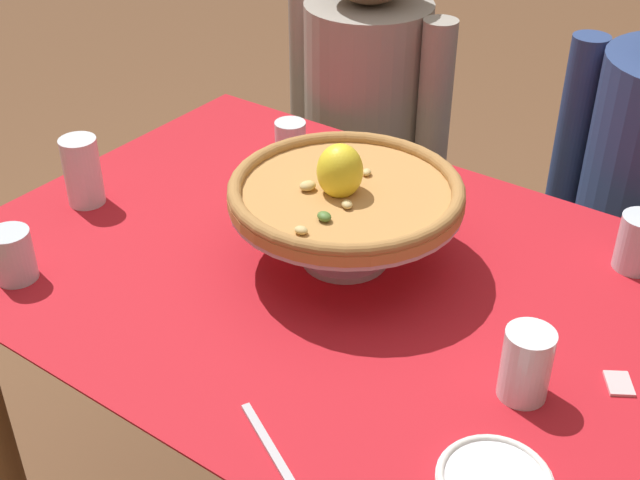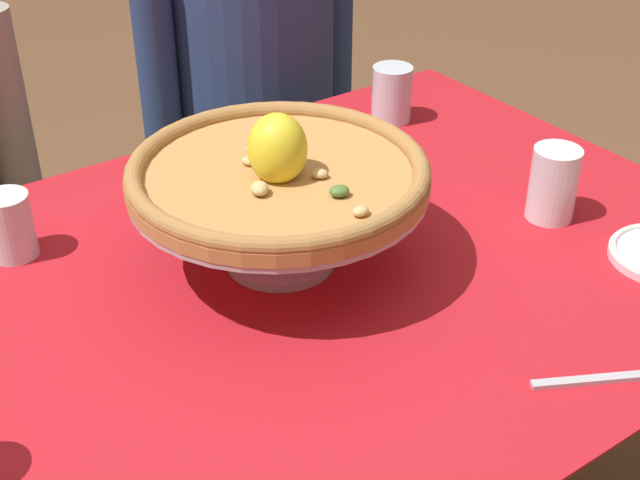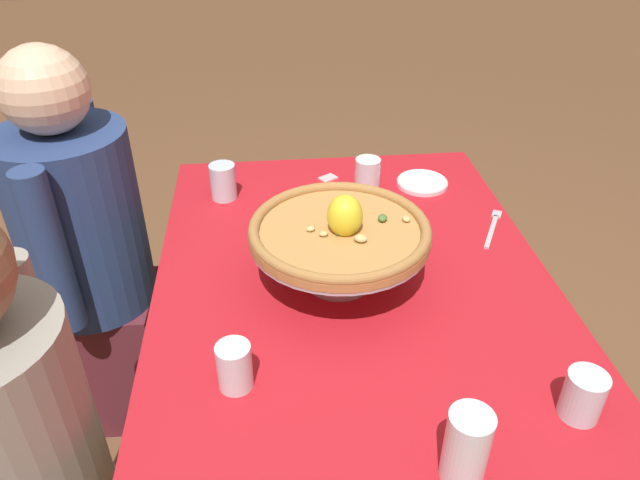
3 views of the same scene
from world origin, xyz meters
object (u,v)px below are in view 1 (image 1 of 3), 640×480
object	(u,v)px
side_plate	(495,480)
water_glass_back_left	(291,146)
diner_left	(364,158)
water_glass_side_right	(525,368)
water_glass_side_left	(83,175)
water_glass_back_right	(638,246)
sugar_packet	(619,384)
pizza	(345,189)
dinner_fork	(277,459)
water_glass_front_left	(14,258)
pizza_stand	(345,214)

from	to	relation	value
side_plate	water_glass_back_left	bearing A→B (deg)	143.91
water_glass_back_left	diner_left	bearing A→B (deg)	99.94
water_glass_side_right	water_glass_side_left	world-z (taller)	water_glass_side_left
water_glass_back_right	sugar_packet	size ratio (longest dim) A/B	2.02
pizza	sugar_packet	world-z (taller)	pizza
dinner_fork	water_glass_side_left	bearing A→B (deg)	156.95
water_glass_back_left	dinner_fork	size ratio (longest dim) A/B	0.53
side_plate	dinner_fork	world-z (taller)	side_plate
water_glass_back_right	dinner_fork	world-z (taller)	water_glass_back_right
water_glass_side_left	sugar_packet	xyz separation A→B (m)	(1.02, 0.10, -0.06)
water_glass_side_left	water_glass_side_right	bearing A→B (deg)	0.02
water_glass_side_right	water_glass_back_right	world-z (taller)	water_glass_side_right
pizza	water_glass_side_right	xyz separation A→B (m)	(0.40, -0.13, -0.09)
water_glass_front_left	water_glass_back_left	size ratio (longest dim) A/B	0.97
pizza_stand	water_glass_front_left	size ratio (longest dim) A/B	4.31
pizza_stand	water_glass_back_right	xyz separation A→B (m)	(0.42, 0.27, -0.05)
side_plate	dinner_fork	distance (m)	0.28
water_glass_side_left	dinner_fork	xyz separation A→B (m)	(0.71, -0.30, -0.06)
water_glass_front_left	side_plate	distance (m)	0.86
water_glass_back_left	side_plate	size ratio (longest dim) A/B	0.63
side_plate	sugar_packet	size ratio (longest dim) A/B	2.99
diner_left	pizza_stand	bearing A→B (deg)	-60.02
water_glass_front_left	diner_left	bearing A→B (deg)	86.68
water_glass_back_right	sugar_packet	bearing A→B (deg)	-74.92
water_glass_front_left	diner_left	xyz separation A→B (m)	(0.06, 1.00, -0.22)
side_plate	dinner_fork	xyz separation A→B (m)	(-0.25, -0.13, -0.01)
sugar_packet	side_plate	bearing A→B (deg)	-103.57
pizza	water_glass_back_left	bearing A→B (deg)	141.82
dinner_fork	sugar_packet	size ratio (longest dim) A/B	3.56
water_glass_side_left	water_glass_back_right	size ratio (longest dim) A/B	1.35
water_glass_back_left	diner_left	size ratio (longest dim) A/B	0.08
pizza_stand	side_plate	size ratio (longest dim) A/B	2.65
water_glass_front_left	water_glass_side_right	distance (m)	0.85
water_glass_front_left	water_glass_back_left	xyz separation A→B (m)	(0.13, 0.60, 0.00)
side_plate	water_glass_side_left	bearing A→B (deg)	169.77
pizza	sugar_packet	distance (m)	0.52
water_glass_side_left	side_plate	size ratio (longest dim) A/B	0.91
water_glass_back_left	side_plate	world-z (taller)	water_glass_back_left
pizza_stand	diner_left	world-z (taller)	diner_left
water_glass_back_left	water_glass_front_left	bearing A→B (deg)	-102.05
water_glass_back_right	water_glass_back_left	bearing A→B (deg)	-176.34
water_glass_side_left	water_glass_back_left	size ratio (longest dim) A/B	1.44
water_glass_back_left	diner_left	world-z (taller)	diner_left
water_glass_back_right	sugar_packet	distance (m)	0.32
water_glass_side_right	water_glass_back_left	size ratio (longest dim) A/B	1.18
water_glass_side_right	water_glass_back_left	xyz separation A→B (m)	(-0.69, 0.36, -0.01)
water_glass_front_left	diner_left	size ratio (longest dim) A/B	0.08
sugar_packet	pizza_stand	bearing A→B (deg)	176.41
water_glass_side_left	diner_left	xyz separation A→B (m)	(0.16, 0.76, -0.24)
side_plate	sugar_packet	xyz separation A→B (m)	(0.07, 0.27, -0.01)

